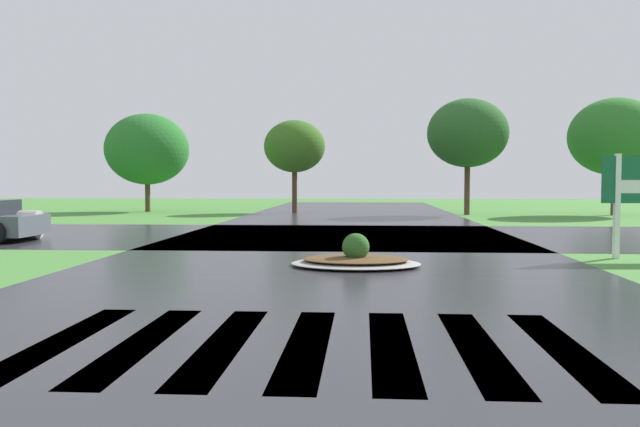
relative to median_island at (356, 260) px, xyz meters
The scene contains 6 objects.
asphalt_roadway 1.26m from the median_island, 110.79° to the right, with size 10.58×80.00×0.01m, color #2B2B30.
asphalt_cross_road 7.45m from the median_island, 93.41° to the left, with size 90.00×9.52×0.01m, color #2B2B30.
crosswalk_stripes 6.52m from the median_island, 93.90° to the right, with size 5.85×3.47×0.01m.
median_island is the anchor object (origin of this frame).
drainage_pipe_stack 11.73m from the median_island, 151.12° to the left, with size 1.50×0.93×0.87m.
background_treeline 22.38m from the median_island, 76.02° to the left, with size 37.55×6.53×5.87m.
Camera 1 is at (0.60, -2.35, 1.77)m, focal length 37.27 mm.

